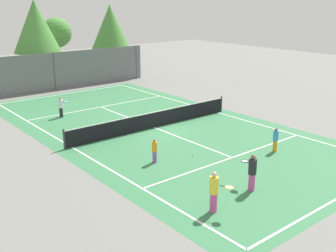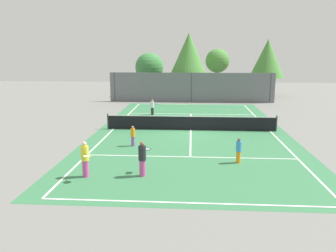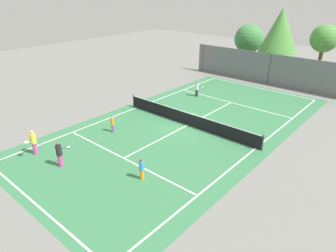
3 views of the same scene
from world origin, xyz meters
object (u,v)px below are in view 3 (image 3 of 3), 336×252
(player_0, at_px, (197,89))
(tennis_ball_2, at_px, (265,135))
(player_1, at_px, (60,154))
(tennis_ball_5, at_px, (176,129))
(tennis_ball_0, at_px, (281,104))
(tennis_ball_8, at_px, (146,110))
(ball_crate, at_px, (194,116))
(tennis_ball_7, at_px, (170,97))
(tennis_ball_3, at_px, (259,98))
(tennis_ball_1, at_px, (126,143))
(tennis_ball_4, at_px, (168,105))
(player_2, at_px, (34,142))
(tennis_ball_10, at_px, (252,102))
(player_4, at_px, (142,169))
(tennis_ball_9, at_px, (299,109))
(player_3, at_px, (113,124))
(tennis_ball_6, at_px, (238,101))

(player_0, xyz_separation_m, tennis_ball_2, (8.47, -3.61, -0.68))
(player_1, bearing_deg, tennis_ball_5, 76.66)
(tennis_ball_0, bearing_deg, tennis_ball_8, -132.08)
(ball_crate, xyz_separation_m, tennis_ball_7, (-4.65, 2.46, -0.15))
(tennis_ball_3, height_order, tennis_ball_8, same)
(tennis_ball_1, xyz_separation_m, tennis_ball_4, (-2.54, 7.19, 0.00))
(player_2, relative_size, tennis_ball_2, 24.12)
(player_2, bearing_deg, tennis_ball_1, 55.23)
(tennis_ball_1, relative_size, tennis_ball_10, 1.00)
(player_0, relative_size, player_4, 1.09)
(tennis_ball_8, distance_m, tennis_ball_10, 9.53)
(player_2, height_order, tennis_ball_0, player_2)
(tennis_ball_10, bearing_deg, ball_crate, -106.07)
(tennis_ball_10, bearing_deg, tennis_ball_7, -149.47)
(player_0, distance_m, tennis_ball_9, 9.10)
(tennis_ball_2, xyz_separation_m, tennis_ball_4, (-9.03, 0.05, 0.00))
(player_1, height_order, tennis_ball_7, player_1)
(tennis_ball_0, height_order, tennis_ball_8, same)
(player_3, bearing_deg, tennis_ball_3, 70.82)
(player_3, height_order, tennis_ball_10, player_3)
(tennis_ball_9, bearing_deg, player_3, -123.18)
(player_0, xyz_separation_m, tennis_ball_10, (4.76, 1.82, -0.68))
(ball_crate, xyz_separation_m, tennis_ball_6, (0.70, 5.85, -0.15))
(player_4, xyz_separation_m, tennis_ball_0, (1.16, 16.07, -0.61))
(player_3, distance_m, tennis_ball_8, 4.66)
(tennis_ball_3, xyz_separation_m, tennis_ball_5, (-1.55, -10.38, 0.00))
(tennis_ball_0, distance_m, tennis_ball_8, 11.91)
(ball_crate, xyz_separation_m, tennis_ball_0, (3.92, 7.58, -0.15))
(player_4, bearing_deg, tennis_ball_5, 112.87)
(player_4, height_order, tennis_ball_9, player_4)
(tennis_ball_2, distance_m, tennis_ball_10, 6.58)
(player_2, bearing_deg, tennis_ball_0, 66.38)
(player_0, bearing_deg, tennis_ball_3, 35.97)
(tennis_ball_3, bearing_deg, tennis_ball_1, -100.98)
(tennis_ball_0, bearing_deg, player_4, -94.14)
(tennis_ball_2, bearing_deg, player_3, -142.18)
(tennis_ball_4, bearing_deg, tennis_ball_9, 35.45)
(player_3, xyz_separation_m, player_4, (5.72, -2.74, 0.03))
(player_2, distance_m, tennis_ball_2, 15.25)
(tennis_ball_2, bearing_deg, tennis_ball_5, -147.82)
(player_1, distance_m, tennis_ball_1, 4.45)
(player_2, distance_m, tennis_ball_1, 5.66)
(tennis_ball_5, bearing_deg, tennis_ball_7, 134.61)
(tennis_ball_0, distance_m, tennis_ball_9, 1.72)
(player_3, xyz_separation_m, ball_crate, (2.96, 5.74, -0.43))
(player_3, bearing_deg, tennis_ball_1, -16.03)
(tennis_ball_2, height_order, tennis_ball_5, same)
(tennis_ball_2, bearing_deg, tennis_ball_3, 117.89)
(tennis_ball_6, bearing_deg, tennis_ball_1, -97.82)
(player_0, bearing_deg, tennis_ball_8, -100.94)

